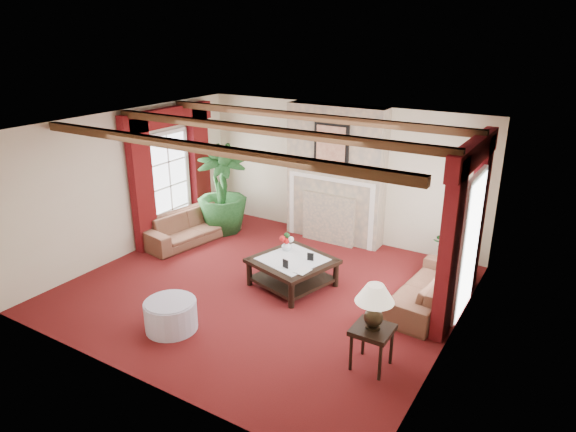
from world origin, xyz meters
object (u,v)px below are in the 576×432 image
Objects in this scene: sofa_left at (191,221)px; potted_palm at (223,208)px; ottoman at (171,315)px; sofa_right at (428,282)px; coffee_table at (292,272)px; side_table at (371,347)px.

potted_palm is at bearing -9.15° from sofa_left.
potted_palm reaches higher than ottoman.
sofa_right reaches higher than ottoman.
coffee_table is (-2.10, -0.56, -0.15)m from sofa_right.
sofa_left is 1.05× the size of potted_palm.
sofa_left is 0.77m from potted_palm.
sofa_right is (4.86, -0.08, -0.01)m from sofa_left.
sofa_right is at bearing 41.69° from ottoman.
sofa_left is at bearing 157.17° from side_table.
ottoman is at bearing -96.13° from coffee_table.
sofa_left is 2.84× the size of ottoman.
coffee_table is at bearing -28.26° from potted_palm.
sofa_left is 3.31m from ottoman.
coffee_table is 2.18m from ottoman.
side_table is 0.77× the size of ottoman.
ottoman is at bearing -63.16° from potted_palm.
ottoman is (-0.80, -2.03, -0.02)m from coffee_table.
potted_palm reaches higher than sofa_left.
potted_palm is at bearing 148.87° from side_table.
side_table is (-0.13, -1.91, -0.10)m from sofa_right.
side_table is at bearing -31.13° from potted_palm.
coffee_table is at bearing 145.44° from side_table.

